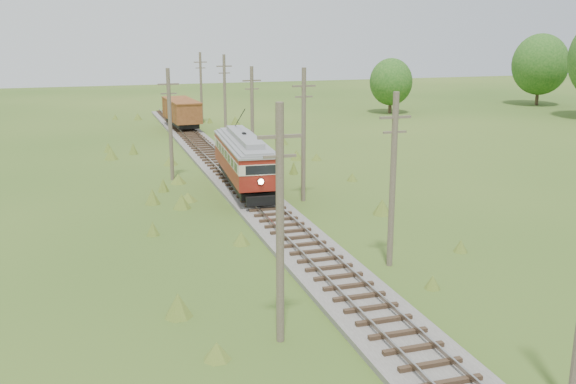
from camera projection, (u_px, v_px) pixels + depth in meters
name	position (u px, v px, depth m)	size (l,w,h in m)	color
railbed_main	(247.00, 191.00, 45.73)	(3.60, 96.00, 0.57)	#605B54
streetcar	(245.00, 157.00, 45.74)	(3.61, 12.18, 5.52)	black
gondola	(182.00, 111.00, 74.08)	(3.45, 9.14, 2.98)	black
gravel_pile	(246.00, 140.00, 64.49)	(3.50, 3.71, 1.27)	gray
utility_pole_r_2	(393.00, 179.00, 30.86)	(1.60, 0.30, 8.60)	brown
utility_pole_r_3	(304.00, 134.00, 42.80)	(1.60, 0.30, 9.00)	brown
utility_pole_r_4	(252.00, 115.00, 54.82)	(1.60, 0.30, 8.40)	brown
utility_pole_r_5	(225.00, 97.00, 66.89)	(1.60, 0.30, 8.90)	brown
utility_pole_r_6	(201.00, 87.00, 78.87)	(1.60, 0.30, 8.70)	brown
utility_pole_l_a	(280.00, 224.00, 23.08)	(1.60, 0.30, 9.00)	brown
utility_pole_l_b	(170.00, 124.00, 48.91)	(1.60, 0.30, 8.60)	brown
tree_right_5	(540.00, 64.00, 97.56)	(8.40, 8.40, 10.82)	#38281C
tree_mid_b	(391.00, 82.00, 88.58)	(5.88, 5.88, 7.57)	#38281C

